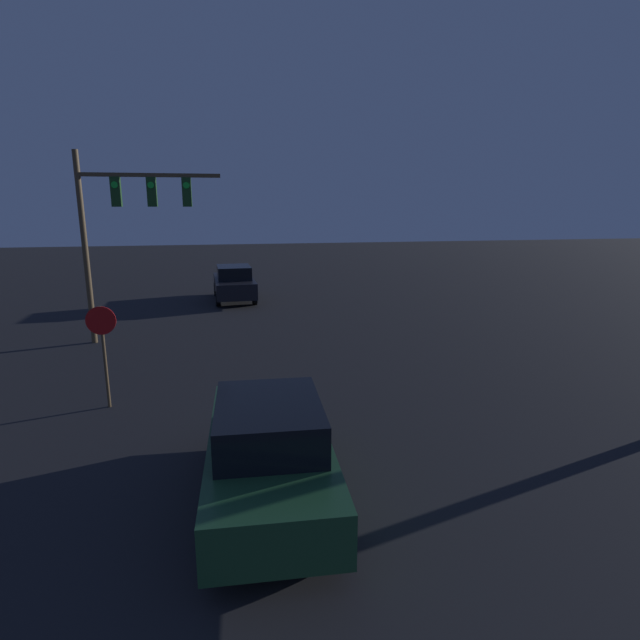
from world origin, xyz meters
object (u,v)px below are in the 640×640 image
(traffic_signal_mast, at_px, (124,214))
(stop_sign, at_px, (103,339))
(car_far, at_px, (234,283))
(car_near, at_px, (269,449))

(traffic_signal_mast, xyz_separation_m, stop_sign, (0.33, -5.75, -2.54))
(car_far, bearing_deg, car_near, -92.10)
(car_far, height_order, traffic_signal_mast, traffic_signal_mast)
(car_near, distance_m, traffic_signal_mast, 11.07)
(car_near, relative_size, car_far, 1.00)
(stop_sign, bearing_deg, car_far, 75.78)
(car_far, bearing_deg, traffic_signal_mast, -119.80)
(car_near, height_order, car_far, same)
(car_near, xyz_separation_m, car_far, (-0.00, 16.59, 0.00))
(car_near, distance_m, stop_sign, 5.32)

